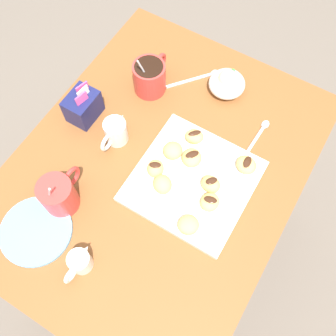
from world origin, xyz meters
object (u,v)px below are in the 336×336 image
object	(u,v)px
coffee_mug_red_right	(150,76)
sugar_caddy	(83,106)
beignet_6	(173,151)
coffee_mug_red_left	(59,194)
beignet_0	(246,165)
ice_cream_bowl	(227,83)
beignet_7	(162,184)
beignet_8	(192,158)
chocolate_sauce_pitcher	(80,262)
pastry_plate_square	(193,181)
beignet_5	(211,184)
saucer_sky_left	(36,231)
dining_table	(159,189)
beignet_3	(155,169)
cream_pitcher_white	(115,131)
beignet_4	(210,202)
beignet_1	(194,136)
beignet_2	(188,225)

from	to	relation	value
coffee_mug_red_right	sugar_caddy	xyz separation A→B (m)	(-0.17, 0.11, -0.01)
coffee_mug_red_right	beignet_6	xyz separation A→B (m)	(-0.16, -0.17, -0.02)
coffee_mug_red_left	beignet_0	bearing A→B (deg)	-48.20
ice_cream_bowl	beignet_7	world-z (taller)	ice_cream_bowl
beignet_8	coffee_mug_red_left	bearing A→B (deg)	139.41
sugar_caddy	chocolate_sauce_pitcher	distance (m)	0.42
pastry_plate_square	chocolate_sauce_pitcher	xyz separation A→B (m)	(-0.31, 0.12, 0.02)
beignet_5	beignet_8	distance (m)	0.09
chocolate_sauce_pitcher	saucer_sky_left	world-z (taller)	chocolate_sauce_pitcher
dining_table	coffee_mug_red_left	xyz separation A→B (m)	(-0.20, 0.15, 0.20)
saucer_sky_left	dining_table	bearing A→B (deg)	-28.28
beignet_6	beignet_8	world-z (taller)	beignet_6
beignet_6	beignet_3	bearing A→B (deg)	170.50
dining_table	cream_pitcher_white	xyz separation A→B (m)	(0.02, 0.14, 0.19)
dining_table	ice_cream_bowl	size ratio (longest dim) A/B	8.89
ice_cream_bowl	beignet_7	xyz separation A→B (m)	(-0.36, -0.00, 0.00)
cream_pitcher_white	saucer_sky_left	world-z (taller)	cream_pitcher_white
sugar_caddy	beignet_7	size ratio (longest dim) A/B	2.07
dining_table	pastry_plate_square	world-z (taller)	pastry_plate_square
beignet_6	beignet_4	bearing A→B (deg)	-116.51
sugar_caddy	beignet_5	xyz separation A→B (m)	(-0.02, -0.40, -0.01)
dining_table	beignet_5	xyz separation A→B (m)	(0.01, -0.15, 0.18)
coffee_mug_red_right	beignet_0	bearing A→B (deg)	-105.76
sugar_caddy	beignet_7	bearing A→B (deg)	-105.51
saucer_sky_left	beignet_8	xyz separation A→B (m)	(0.35, -0.23, 0.03)
pastry_plate_square	beignet_7	bearing A→B (deg)	135.74
cream_pitcher_white	beignet_3	world-z (taller)	cream_pitcher_white
sugar_caddy	ice_cream_bowl	world-z (taller)	sugar_caddy
dining_table	chocolate_sauce_pitcher	bearing A→B (deg)	176.51
chocolate_sauce_pitcher	ice_cream_bowl	bearing A→B (deg)	-5.44
coffee_mug_red_right	beignet_8	bearing A→B (deg)	-124.70
beignet_6	saucer_sky_left	bearing A→B (deg)	152.57
beignet_7	beignet_8	bearing A→B (deg)	-13.83
beignet_3	beignet_6	world-z (taller)	beignet_3
ice_cream_bowl	saucer_sky_left	xyz separation A→B (m)	(-0.61, 0.20, -0.03)
beignet_1	beignet_2	distance (m)	0.24
beignet_1	beignet_2	xyz separation A→B (m)	(-0.22, -0.11, -0.00)
dining_table	cream_pitcher_white	bearing A→B (deg)	83.33
cream_pitcher_white	beignet_6	world-z (taller)	cream_pitcher_white
sugar_caddy	beignet_3	size ratio (longest dim) A/B	2.22
saucer_sky_left	ice_cream_bowl	bearing A→B (deg)	-18.21
beignet_8	beignet_1	bearing A→B (deg)	23.25
chocolate_sauce_pitcher	beignet_1	distance (m)	0.42
beignet_2	beignet_3	size ratio (longest dim) A/B	1.08
coffee_mug_red_left	chocolate_sauce_pitcher	distance (m)	0.17
chocolate_sauce_pitcher	beignet_7	size ratio (longest dim) A/B	1.80
beignet_5	beignet_8	world-z (taller)	beignet_5
dining_table	sugar_caddy	xyz separation A→B (m)	(0.04, 0.26, 0.19)
beignet_3	saucer_sky_left	bearing A→B (deg)	148.88
cream_pitcher_white	chocolate_sauce_pitcher	distance (m)	0.34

